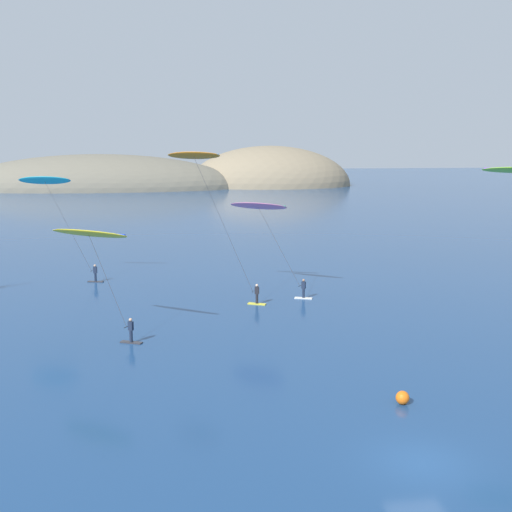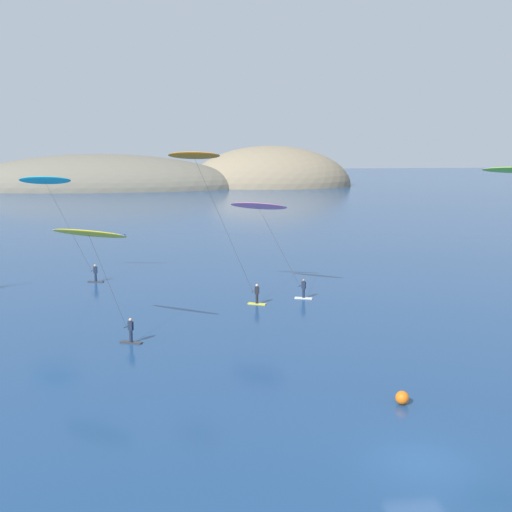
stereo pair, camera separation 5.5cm
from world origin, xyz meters
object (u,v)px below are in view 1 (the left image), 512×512
at_px(kitesurfer_yellow, 92,241).
at_px(kitesurfer_cyan, 49,189).
at_px(kitesurfer_orange, 201,171).
at_px(kitesurfer_pink, 261,212).
at_px(marker_buoy, 403,398).

bearing_deg(kitesurfer_yellow, kitesurfer_cyan, 107.69).
distance_m(kitesurfer_orange, kitesurfer_pink, 6.68).
bearing_deg(kitesurfer_orange, kitesurfer_yellow, -130.33).
bearing_deg(kitesurfer_yellow, kitesurfer_orange, 49.67).
bearing_deg(marker_buoy, kitesurfer_yellow, 140.59).
bearing_deg(marker_buoy, kitesurfer_orange, 111.49).
distance_m(kitesurfer_pink, marker_buoy, 26.16).
bearing_deg(kitesurfer_pink, kitesurfer_orange, -159.21).
xyz_separation_m(kitesurfer_pink, marker_buoy, (3.77, -24.94, -6.91)).
relative_size(kitesurfer_orange, kitesurfer_cyan, 1.23).
height_order(kitesurfer_orange, kitesurfer_cyan, kitesurfer_orange).
xyz_separation_m(kitesurfer_yellow, marker_buoy, (16.80, -13.80, -6.32)).
bearing_deg(kitesurfer_pink, kitesurfer_yellow, -139.45).
relative_size(kitesurfer_cyan, marker_buoy, 14.50).
height_order(kitesurfer_cyan, marker_buoy, kitesurfer_cyan).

